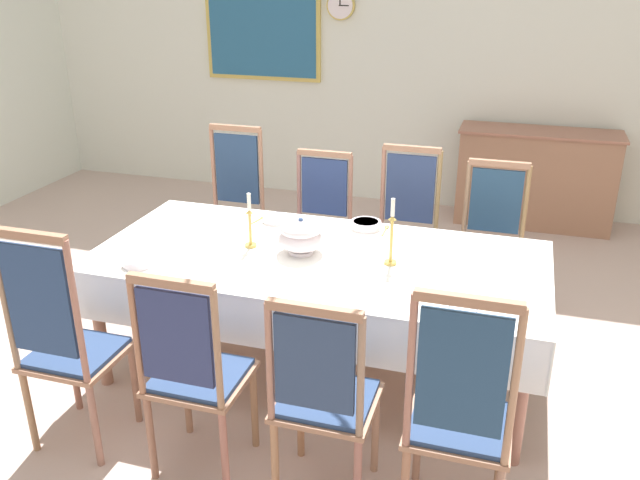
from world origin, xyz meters
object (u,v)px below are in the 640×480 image
at_px(dining_table, 319,267).
at_px(mounted_clock, 341,5).
at_px(chair_north_d, 491,241).
at_px(soup_tureen, 301,236).
at_px(bowl_near_left, 366,224).
at_px(chair_south_b, 193,370).
at_px(spoon_secondary, 262,218).
at_px(framed_painting, 263,29).
at_px(chair_north_b, 319,223).
at_px(chair_north_a, 232,208).
at_px(candlestick_west, 250,226).
at_px(chair_south_c, 323,395).
at_px(bowl_far_left, 463,312).
at_px(chair_south_d, 459,413).
at_px(candlestick_east, 391,238).
at_px(spoon_primary, 386,228).
at_px(bowl_far_right, 138,261).
at_px(sideboard, 535,178).
at_px(chair_south_a, 64,340).
at_px(bowl_near_right, 275,218).
at_px(chair_north_c, 405,229).

height_order(dining_table, mounted_clock, mounted_clock).
relative_size(chair_north_d, soup_tureen, 4.13).
bearing_deg(bowl_near_left, chair_south_b, -107.39).
height_order(bowl_near_left, spoon_secondary, bowl_near_left).
bearing_deg(framed_painting, chair_north_b, -60.12).
xyz_separation_m(chair_north_a, candlestick_west, (0.57, -1.00, 0.30)).
height_order(chair_north_a, framed_painting, framed_painting).
xyz_separation_m(dining_table, chair_north_a, (-0.99, 1.00, -0.09)).
distance_m(chair_south_c, bowl_near_left, 1.50).
xyz_separation_m(chair_north_a, bowl_far_left, (1.84, -1.47, 0.18)).
height_order(chair_north_b, chair_south_d, chair_south_d).
relative_size(chair_south_c, candlestick_east, 2.83).
height_order(chair_north_b, mounted_clock, mounted_clock).
relative_size(spoon_primary, mounted_clock, 0.65).
distance_m(soup_tureen, spoon_secondary, 0.62).
xyz_separation_m(candlestick_west, spoon_secondary, (-0.11, 0.45, -0.12)).
bearing_deg(bowl_far_left, chair_north_a, 141.44).
bearing_deg(bowl_far_left, chair_south_d, -84.03).
bearing_deg(candlestick_east, dining_table, -180.00).
bearing_deg(chair_south_d, dining_table, 132.40).
relative_size(bowl_near_left, bowl_far_right, 1.12).
bearing_deg(bowl_far_left, bowl_near_left, 126.20).
bearing_deg(chair_south_d, chair_north_d, 90.00).
bearing_deg(sideboard, bowl_far_left, 84.34).
bearing_deg(chair_south_a, sideboard, 61.22).
bearing_deg(sideboard, mounted_clock, -7.09).
bearing_deg(soup_tureen, bowl_near_right, 126.97).
distance_m(chair_north_b, framed_painting, 2.82).
relative_size(bowl_far_left, framed_painting, 0.12).
relative_size(bowl_near_left, mounted_clock, 0.69).
xyz_separation_m(chair_north_a, spoon_secondary, (0.46, -0.55, 0.17)).
xyz_separation_m(bowl_near_right, bowl_far_left, (1.28, -0.89, -0.00)).
bearing_deg(chair_south_d, spoon_secondary, 134.84).
bearing_deg(bowl_near_right, bowl_far_left, -34.86).
height_order(chair_north_c, spoon_secondary, chair_north_c).
height_order(soup_tureen, mounted_clock, mounted_clock).
height_order(dining_table, bowl_far_right, bowl_far_right).
relative_size(candlestick_east, mounted_clock, 1.38).
bearing_deg(chair_south_b, chair_north_b, 90.00).
relative_size(chair_north_c, bowl_far_left, 8.20).
bearing_deg(bowl_far_right, candlestick_west, 40.79).
height_order(dining_table, bowl_far_left, bowl_far_left).
relative_size(chair_south_d, candlestick_west, 3.69).
relative_size(chair_north_d, bowl_far_right, 6.50).
xyz_separation_m(chair_south_d, spoon_primary, (-0.63, 1.51, 0.17)).
distance_m(chair_north_c, sideboard, 2.17).
relative_size(soup_tureen, candlestick_west, 0.81).
relative_size(chair_south_c, chair_north_c, 0.93).
xyz_separation_m(chair_south_b, candlestick_east, (0.72, 0.99, 0.36)).
relative_size(candlestick_east, spoon_secondary, 2.18).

